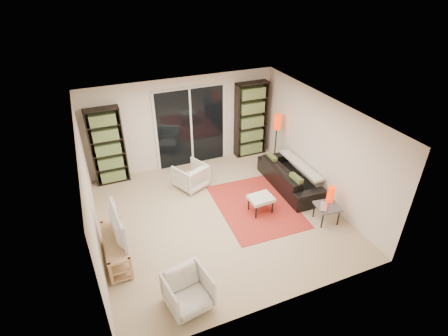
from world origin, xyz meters
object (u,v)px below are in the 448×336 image
at_px(bookshelf_left, 108,147).
at_px(side_table, 327,207).
at_px(sofa, 290,176).
at_px(armchair_back, 191,176).
at_px(bookshelf_right, 251,120).
at_px(ottoman, 261,199).
at_px(armchair_front, 188,291).
at_px(tv_stand, 116,249).
at_px(floor_lamp, 277,127).

relative_size(bookshelf_left, side_table, 3.67).
relative_size(sofa, armchair_back, 2.95).
xyz_separation_m(bookshelf_right, side_table, (0.16, -3.37, -0.70)).
relative_size(ottoman, side_table, 1.01).
distance_m(armchair_back, armchair_front, 3.45).
height_order(tv_stand, armchair_front, armchair_front).
relative_size(armchair_front, side_table, 1.31).
height_order(tv_stand, floor_lamp, floor_lamp).
bearing_deg(armchair_back, ottoman, 101.96).
bearing_deg(sofa, bookshelf_left, 65.38).
distance_m(sofa, side_table, 1.44).
relative_size(sofa, floor_lamp, 1.39).
distance_m(bookshelf_right, tv_stand, 5.07).
bearing_deg(side_table, sofa, 90.81).
bearing_deg(side_table, bookshelf_left, 139.93).
height_order(armchair_back, armchair_front, armchair_front).
bearing_deg(bookshelf_left, ottoman, -41.79).
distance_m(bookshelf_left, floor_lamp, 4.27).
height_order(tv_stand, ottoman, tv_stand).
height_order(tv_stand, side_table, tv_stand).
xyz_separation_m(side_table, floor_lamp, (0.18, 2.55, 0.76)).
height_order(bookshelf_right, ottoman, bookshelf_right).
height_order(side_table, floor_lamp, floor_lamp).
relative_size(bookshelf_left, ottoman, 3.65).
bearing_deg(side_table, armchair_front, -164.77).
relative_size(bookshelf_right, ottoman, 3.93).
distance_m(bookshelf_left, sofa, 4.49).
xyz_separation_m(armchair_back, floor_lamp, (2.45, 0.20, 0.81)).
xyz_separation_m(bookshelf_right, floor_lamp, (0.34, -0.82, 0.07)).
relative_size(armchair_front, ottoman, 1.30).
relative_size(bookshelf_left, floor_lamp, 1.34).
distance_m(bookshelf_left, side_table, 5.28).
xyz_separation_m(bookshelf_left, bookshelf_right, (3.85, -0.00, 0.07)).
height_order(bookshelf_left, sofa, bookshelf_left).
relative_size(bookshelf_right, sofa, 1.04).
bearing_deg(ottoman, armchair_back, 125.93).
xyz_separation_m(bookshelf_left, armchair_back, (1.74, -1.02, -0.66)).
bearing_deg(sofa, ottoman, 119.95).
relative_size(tv_stand, armchair_front, 1.78).
xyz_separation_m(bookshelf_right, tv_stand, (-4.13, -2.82, -0.79)).
height_order(sofa, floor_lamp, floor_lamp).
distance_m(tv_stand, ottoman, 3.16).
bearing_deg(sofa, armchair_back, 68.97).
relative_size(armchair_back, side_table, 1.29).
xyz_separation_m(tv_stand, sofa, (4.27, 0.88, 0.03)).
height_order(bookshelf_right, floor_lamp, bookshelf_right).
height_order(armchair_back, side_table, armchair_back).
xyz_separation_m(bookshelf_left, sofa, (3.99, -1.94, -0.68)).
relative_size(side_table, floor_lamp, 0.36).
bearing_deg(floor_lamp, sofa, -100.15).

